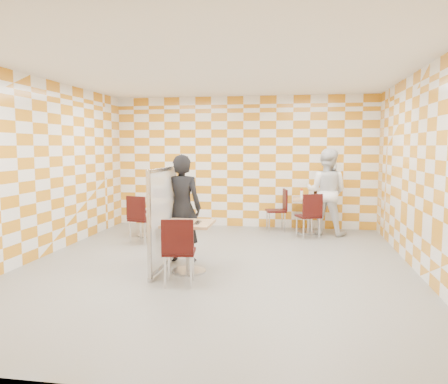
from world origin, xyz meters
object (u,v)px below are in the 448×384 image
object	(u,v)px
main_table	(189,238)
second_table	(309,209)
chair_empty_far	(159,206)
chair_second_front	(310,212)
sport_bottle	(302,194)
chair_empty_near	(139,215)
soda_bottle	(315,193)
partition	(163,218)
man_white	(326,192)
chair_main_front	(178,247)
empty_table	(149,212)
chair_second_side	(280,207)
man_dark	(182,208)

from	to	relation	value
main_table	second_table	world-z (taller)	same
chair_empty_far	chair_second_front	bearing A→B (deg)	-6.33
second_table	sport_bottle	xyz separation A→B (m)	(-0.17, 0.05, 0.33)
chair_empty_near	soda_bottle	xyz separation A→B (m)	(3.37, 1.64, 0.31)
partition	man_white	bearing A→B (deg)	50.06
chair_main_front	chair_second_front	distance (m)	3.80
sport_bottle	soda_bottle	size ratio (longest dim) A/B	0.87
main_table	empty_table	size ratio (longest dim) A/B	1.00
chair_second_front	man_white	bearing A→B (deg)	57.30
partition	soda_bottle	size ratio (longest dim) A/B	6.74
second_table	man_white	size ratio (longest dim) A/B	0.41
second_table	chair_empty_far	size ratio (longest dim) A/B	0.81
empty_table	chair_empty_near	world-z (taller)	chair_empty_near
empty_table	chair_second_side	bearing A→B (deg)	20.24
partition	sport_bottle	bearing A→B (deg)	57.41
chair_empty_near	partition	distance (m)	1.93
second_table	main_table	bearing A→B (deg)	-119.11
main_table	man_white	bearing A→B (deg)	55.61
second_table	partition	size ratio (longest dim) A/B	0.48
main_table	chair_empty_near	world-z (taller)	chair_empty_near
chair_second_side	partition	distance (m)	3.71
chair_second_side	soda_bottle	xyz separation A→B (m)	(0.75, -0.05, 0.31)
empty_table	chair_second_front	distance (m)	3.30
chair_empty_near	partition	bearing A→B (deg)	-58.76
chair_empty_near	sport_bottle	bearing A→B (deg)	27.92
main_table	chair_empty_far	distance (m)	3.35
empty_table	partition	distance (m)	2.58
man_dark	sport_bottle	distance (m)	3.36
man_dark	soda_bottle	bearing A→B (deg)	-129.55
partition	sport_bottle	size ratio (longest dim) A/B	7.75
chair_empty_far	sport_bottle	world-z (taller)	sport_bottle
chair_second_front	partition	size ratio (longest dim) A/B	0.60
chair_second_front	chair_empty_near	distance (m)	3.38
chair_second_side	sport_bottle	bearing A→B (deg)	-7.75
soda_bottle	chair_main_front	bearing A→B (deg)	-115.48
chair_second_front	man_dark	distance (m)	2.95
chair_main_front	chair_empty_far	distance (m)	3.99
main_table	chair_main_front	size ratio (longest dim) A/B	0.81
main_table	sport_bottle	world-z (taller)	sport_bottle
chair_second_side	chair_empty_far	bearing A→B (deg)	-171.49
chair_second_side	soda_bottle	bearing A→B (deg)	-3.59
chair_main_front	second_table	bearing A→B (deg)	65.65
empty_table	chair_second_front	xyz separation A→B (m)	(3.30, 0.22, 0.04)
main_table	chair_main_front	world-z (taller)	chair_main_front
chair_main_front	chair_second_side	size ratio (longest dim) A/B	1.00
chair_empty_near	empty_table	bearing A→B (deg)	94.19
main_table	sport_bottle	size ratio (longest dim) A/B	3.75
chair_empty_far	man_dark	size ratio (longest dim) A/B	0.53
chair_second_side	sport_bottle	xyz separation A→B (m)	(0.46, -0.06, 0.29)
second_table	man_dark	distance (m)	3.44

